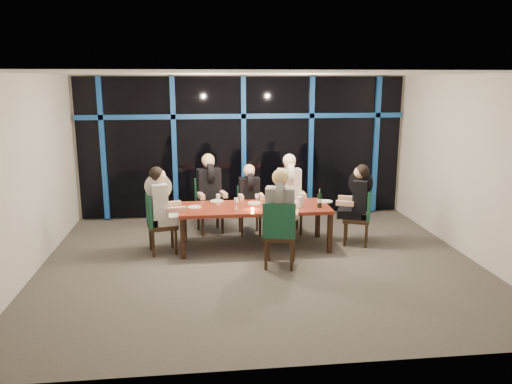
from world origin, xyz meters
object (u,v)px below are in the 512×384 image
at_px(chair_far_mid, 249,207).
at_px(wine_bottle, 320,200).
at_px(diner_end_right, 358,193).
at_px(chair_end_left, 157,221).
at_px(diner_far_left, 209,182).
at_px(diner_near_mid, 280,204).
at_px(diner_end_left, 161,197).
at_px(chair_end_right, 362,214).
at_px(water_pitcher, 300,202).
at_px(diner_far_mid, 250,189).
at_px(diner_far_right, 290,182).
at_px(chair_far_left, 209,202).
at_px(chair_far_right, 288,202).
at_px(chair_near_mid, 280,232).
at_px(dining_table, 255,210).

bearing_deg(chair_far_mid, wine_bottle, -46.39).
bearing_deg(diner_end_right, chair_end_left, -67.38).
xyz_separation_m(diner_far_left, diner_near_mid, (1.06, -1.94, 0.03)).
bearing_deg(diner_end_right, diner_end_left, -67.66).
distance_m(chair_end_right, diner_end_right, 0.40).
bearing_deg(water_pitcher, diner_far_mid, 134.79).
bearing_deg(wine_bottle, diner_near_mid, -137.41).
bearing_deg(chair_end_right, diner_far_right, -104.62).
xyz_separation_m(chair_far_left, chair_far_right, (1.54, -0.19, -0.00)).
xyz_separation_m(chair_near_mid, diner_far_left, (-1.03, 2.02, 0.40)).
height_order(diner_near_mid, water_pitcher, diner_near_mid).
relative_size(diner_end_left, diner_end_right, 1.03).
height_order(chair_near_mid, diner_near_mid, diner_near_mid).
xyz_separation_m(diner_end_right, wine_bottle, (-0.74, -0.19, -0.07)).
bearing_deg(water_pitcher, chair_near_mid, -114.85).
distance_m(chair_end_left, diner_end_right, 3.55).
distance_m(chair_far_right, chair_end_right, 1.49).
bearing_deg(wine_bottle, diner_far_right, 108.95).
distance_m(diner_far_left, diner_near_mid, 2.21).
xyz_separation_m(chair_far_mid, chair_near_mid, (0.29, -1.89, 0.09)).
bearing_deg(chair_near_mid, chair_far_mid, -67.33).
height_order(dining_table, diner_end_right, diner_end_right).
height_order(chair_end_left, diner_end_left, diner_end_left).
xyz_separation_m(chair_near_mid, wine_bottle, (0.83, 0.83, 0.28)).
height_order(chair_far_left, diner_end_left, diner_end_left).
xyz_separation_m(chair_far_mid, chair_far_right, (0.77, 0.03, 0.07)).
bearing_deg(chair_end_right, dining_table, -70.29).
bearing_deg(chair_near_mid, chair_far_right, -90.20).
bearing_deg(chair_far_left, diner_near_mid, -74.27).
bearing_deg(diner_near_mid, diner_end_left, -10.64).
distance_m(diner_far_left, diner_end_left, 1.36).
height_order(chair_far_mid, chair_near_mid, chair_near_mid).
bearing_deg(chair_end_left, chair_end_right, -101.74).
relative_size(chair_end_right, diner_far_left, 0.98).
bearing_deg(diner_far_mid, chair_far_left, 155.85).
xyz_separation_m(chair_far_left, diner_end_right, (2.62, -1.09, 0.36)).
distance_m(chair_far_right, diner_end_left, 2.58).
bearing_deg(chair_end_right, chair_end_left, -67.89).
xyz_separation_m(chair_end_right, wine_bottle, (-0.82, -0.16, 0.32)).
bearing_deg(chair_far_left, chair_near_mid, -75.76).
xyz_separation_m(chair_end_right, diner_near_mid, (-1.63, -0.90, 0.47)).
xyz_separation_m(dining_table, diner_end_left, (-1.60, -0.08, 0.29)).
bearing_deg(chair_far_mid, diner_end_left, -152.44).
xyz_separation_m(diner_end_right, diner_near_mid, (-1.55, -0.93, 0.08)).
relative_size(chair_far_left, diner_far_mid, 1.16).
relative_size(wine_bottle, water_pitcher, 1.79).
bearing_deg(diner_far_mid, diner_end_right, -26.11).
distance_m(chair_far_mid, chair_end_right, 2.14).
bearing_deg(chair_far_right, water_pitcher, -89.06).
distance_m(chair_far_left, chair_far_mid, 0.80).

